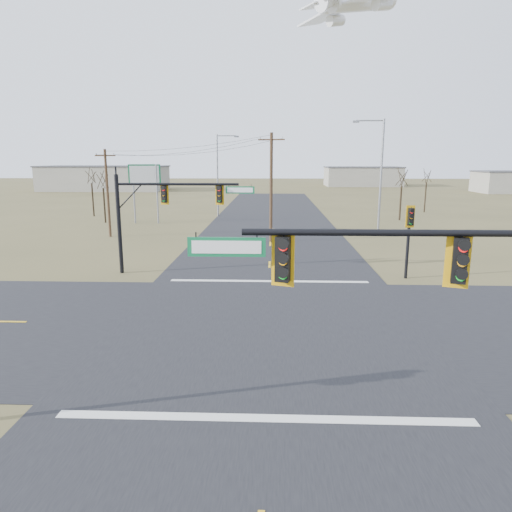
{
  "coord_description": "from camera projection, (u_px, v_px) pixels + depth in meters",
  "views": [
    {
      "loc": [
        0.19,
        -19.29,
        7.28
      ],
      "look_at": [
        -0.55,
        1.0,
        2.97
      ],
      "focal_mm": 32.0,
      "sensor_mm": 36.0,
      "label": 1
    }
  ],
  "objects": [
    {
      "name": "warehouse_left",
      "position": [
        105.0,
        179.0,
        109.21
      ],
      "size": [
        28.0,
        14.0,
        5.5
      ],
      "primitive_type": "cube",
      "color": "gray",
      "rests_on": "ground"
    },
    {
      "name": "mast_arm_near",
      "position": [
        458.0,
        280.0,
        10.42
      ],
      "size": [
        10.33,
        0.56,
        6.26
      ],
      "rotation": [
        0.0,
        0.0,
        -0.32
      ],
      "color": "black",
      "rests_on": "ground"
    },
    {
      "name": "pedestal_signal_ne",
      "position": [
        410.0,
        226.0,
        27.68
      ],
      "size": [
        0.61,
        0.53,
        4.58
      ],
      "rotation": [
        0.0,
        0.0,
        0.13
      ],
      "color": "black",
      "rests_on": "ground"
    },
    {
      "name": "ground",
      "position": [
        268.0,
        326.0,
        20.37
      ],
      "size": [
        320.0,
        320.0,
        0.0
      ],
      "primitive_type": "plane",
      "color": "brown",
      "rests_on": "ground"
    },
    {
      "name": "streetlight_c",
      "position": [
        219.0,
        171.0,
        58.83
      ],
      "size": [
        2.92,
        0.44,
        10.41
      ],
      "rotation": [
        0.0,
        0.0,
        0.35
      ],
      "color": "gray",
      "rests_on": "ground"
    },
    {
      "name": "mast_arm_far",
      "position": [
        167.0,
        202.0,
        28.8
      ],
      "size": [
        8.83,
        0.5,
        6.35
      ],
      "rotation": [
        0.0,
        0.0,
        -0.2
      ],
      "color": "black",
      "rests_on": "ground"
    },
    {
      "name": "utility_pole_far",
      "position": [
        108.0,
        191.0,
        42.9
      ],
      "size": [
        2.01,
        0.36,
        8.22
      ],
      "rotation": [
        0.0,
        0.0,
        -0.12
      ],
      "color": "#44321D",
      "rests_on": "ground"
    },
    {
      "name": "streetlight_a",
      "position": [
        379.0,
        170.0,
        44.64
      ],
      "size": [
        3.09,
        0.28,
        11.12
      ],
      "rotation": [
        0.0,
        0.0,
        -0.01
      ],
      "color": "gray",
      "rests_on": "ground"
    },
    {
      "name": "warehouse_mid",
      "position": [
        362.0,
        177.0,
        126.48
      ],
      "size": [
        20.0,
        12.0,
        5.0
      ],
      "primitive_type": "cube",
      "color": "gray",
      "rests_on": "ground"
    },
    {
      "name": "stop_bar_far",
      "position": [
        269.0,
        281.0,
        27.7
      ],
      "size": [
        12.0,
        0.4,
        0.01
      ],
      "primitive_type": "cube",
      "color": "silver",
      "rests_on": "road_ns"
    },
    {
      "name": "bare_tree_a",
      "position": [
        103.0,
        179.0,
        52.41
      ],
      "size": [
        3.42,
        3.42,
        6.33
      ],
      "rotation": [
        0.0,
        0.0,
        -0.42
      ],
      "color": "black",
      "rests_on": "ground"
    },
    {
      "name": "stop_bar_near",
      "position": [
        264.0,
        418.0,
        13.04
      ],
      "size": [
        12.0,
        0.4,
        0.01
      ],
      "primitive_type": "cube",
      "color": "silver",
      "rests_on": "road_ns"
    },
    {
      "name": "jet_airliner",
      "position": [
        358.0,
        1.0,
        87.2
      ],
      "size": [
        31.6,
        31.31,
        14.23
      ],
      "rotation": [
        0.0,
        -0.21,
        0.63
      ],
      "color": "white"
    },
    {
      "name": "utility_pole_near",
      "position": [
        271.0,
        186.0,
        40.06
      ],
      "size": [
        2.3,
        0.61,
        9.54
      ],
      "rotation": [
        0.0,
        0.0,
        -0.21
      ],
      "color": "#44321D",
      "rests_on": "ground"
    },
    {
      "name": "road_ew",
      "position": [
        268.0,
        325.0,
        20.37
      ],
      "size": [
        160.0,
        14.0,
        0.02
      ],
      "primitive_type": "cube",
      "color": "black",
      "rests_on": "ground"
    },
    {
      "name": "highway_sign",
      "position": [
        145.0,
        182.0,
        51.97
      ],
      "size": [
        3.48,
        1.03,
        6.73
      ],
      "rotation": [
        0.0,
        0.0,
        0.27
      ],
      "color": "gray",
      "rests_on": "ground"
    },
    {
      "name": "bare_tree_c",
      "position": [
        402.0,
        177.0,
        54.66
      ],
      "size": [
        3.33,
        3.33,
        6.63
      ],
      "rotation": [
        0.0,
        0.0,
        0.21
      ],
      "color": "black",
      "rests_on": "ground"
    },
    {
      "name": "road_ns",
      "position": [
        268.0,
        325.0,
        20.37
      ],
      "size": [
        14.0,
        160.0,
        0.02
      ],
      "primitive_type": "cube",
      "color": "black",
      "rests_on": "ground"
    },
    {
      "name": "bare_tree_d",
      "position": [
        427.0,
        175.0,
        62.99
      ],
      "size": [
        2.45,
        2.45,
        6.33
      ],
      "rotation": [
        0.0,
        0.0,
        0.02
      ],
      "color": "black",
      "rests_on": "ground"
    },
    {
      "name": "bare_tree_b",
      "position": [
        91.0,
        176.0,
        58.46
      ],
      "size": [
        2.83,
        2.83,
        6.55
      ],
      "rotation": [
        0.0,
        0.0,
        0.11
      ],
      "color": "black",
      "rests_on": "ground"
    }
  ]
}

